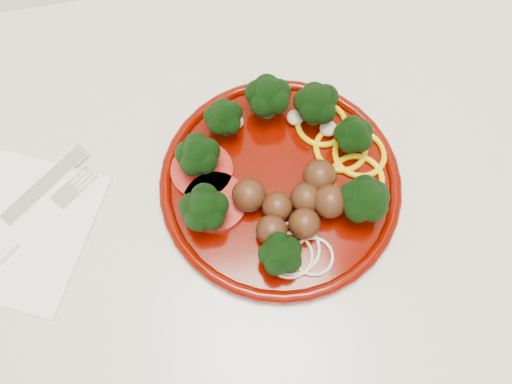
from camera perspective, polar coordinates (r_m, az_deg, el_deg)
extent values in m
cube|color=beige|center=(1.03, -8.71, -10.31)|extent=(2.40, 0.60, 0.87)
cube|color=silver|center=(0.60, -14.71, -0.96)|extent=(2.40, 0.60, 0.03)
cylinder|color=#4B0500|center=(0.57, 2.76, 0.92)|extent=(0.27, 0.27, 0.01)
torus|color=#4B0500|center=(0.56, 2.79, 1.17)|extent=(0.27, 0.27, 0.01)
sphere|color=#4C2613|center=(0.53, 5.56, -3.57)|extent=(0.04, 0.04, 0.04)
sphere|color=#4C2613|center=(0.54, 5.74, -0.66)|extent=(0.04, 0.04, 0.04)
sphere|color=#4C2613|center=(0.52, 1.80, -4.34)|extent=(0.04, 0.04, 0.04)
sphere|color=#4C2613|center=(0.55, 7.20, 1.53)|extent=(0.04, 0.04, 0.04)
sphere|color=#4C2613|center=(0.54, 8.35, -1.30)|extent=(0.04, 0.04, 0.04)
sphere|color=#4C2613|center=(0.54, -0.83, -0.36)|extent=(0.04, 0.04, 0.04)
sphere|color=#4C2613|center=(0.53, 2.44, -1.63)|extent=(0.04, 0.04, 0.04)
torus|color=#DFB008|center=(0.59, 9.64, 4.95)|extent=(0.06, 0.06, 0.01)
torus|color=#DFB008|center=(0.57, 11.46, 1.51)|extent=(0.06, 0.06, 0.01)
torus|color=#DFB008|center=(0.60, 7.51, 7.74)|extent=(0.06, 0.06, 0.01)
torus|color=#DFB008|center=(0.59, 11.75, 4.31)|extent=(0.06, 0.06, 0.01)
cylinder|color=#720A07|center=(0.57, -6.19, 2.46)|extent=(0.07, 0.07, 0.01)
cylinder|color=#720A07|center=(0.55, -4.70, -1.16)|extent=(0.07, 0.07, 0.01)
torus|color=beige|center=(0.53, 3.81, -7.19)|extent=(0.05, 0.05, 0.00)
torus|color=beige|center=(0.53, 6.58, -7.29)|extent=(0.04, 0.04, 0.00)
torus|color=beige|center=(0.54, 4.21, -6.39)|extent=(0.06, 0.06, 0.00)
ellipsoid|color=#C6B793|center=(0.59, 4.50, 8.44)|extent=(0.02, 0.02, 0.01)
ellipsoid|color=#C6B793|center=(0.59, -2.39, 8.01)|extent=(0.02, 0.02, 0.01)
ellipsoid|color=#C6B793|center=(0.59, 8.23, 7.16)|extent=(0.02, 0.02, 0.01)
cube|color=white|center=(0.62, -25.91, -3.56)|extent=(0.22, 0.22, 0.00)
cube|color=silver|center=(0.62, -22.91, 0.82)|extent=(0.10, 0.09, 0.00)
cube|color=silver|center=(0.60, -20.92, -0.42)|extent=(0.03, 0.03, 0.00)
cube|color=silver|center=(0.60, -18.64, 0.76)|extent=(0.03, 0.02, 0.00)
cube|color=silver|center=(0.60, -19.01, 1.10)|extent=(0.03, 0.02, 0.00)
cube|color=silver|center=(0.61, -19.38, 1.44)|extent=(0.03, 0.02, 0.00)
cube|color=silver|center=(0.61, -19.75, 1.77)|extent=(0.03, 0.02, 0.00)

